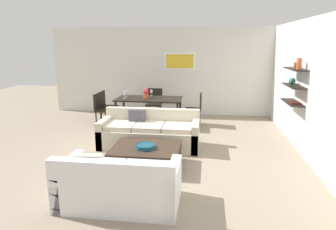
{
  "coord_description": "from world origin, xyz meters",
  "views": [
    {
      "loc": [
        1.08,
        -5.84,
        2.22
      ],
      "look_at": [
        0.28,
        0.2,
        0.75
      ],
      "focal_mm": 32.02,
      "sensor_mm": 36.0,
      "label": 1
    }
  ],
  "objects_px": {
    "decorative_bowl": "(145,146)",
    "dining_table": "(149,101)",
    "dining_chair_right_far": "(196,107)",
    "dining_chair_head": "(154,101)",
    "dining_chair_left_near": "(101,107)",
    "wine_glass_left_near": "(124,94)",
    "coffee_table": "(146,157)",
    "wine_glass_head": "(151,92)",
    "dining_chair_left_far": "(106,104)",
    "wine_glass_left_far": "(126,93)",
    "loveseat_white": "(119,185)",
    "centerpiece_vase": "(146,93)",
    "sofa_beige": "(150,133)"
  },
  "relations": [
    {
      "from": "wine_glass_left_far",
      "to": "centerpiece_vase",
      "type": "xyz_separation_m",
      "value": [
        0.58,
        -0.11,
        0.02
      ]
    },
    {
      "from": "dining_chair_head",
      "to": "centerpiece_vase",
      "type": "relative_size",
      "value": 3.35
    },
    {
      "from": "loveseat_white",
      "to": "dining_chair_right_far",
      "type": "bearing_deg",
      "value": 78.5
    },
    {
      "from": "dining_chair_left_near",
      "to": "loveseat_white",
      "type": "bearing_deg",
      "value": -67.11
    },
    {
      "from": "sofa_beige",
      "to": "coffee_table",
      "type": "xyz_separation_m",
      "value": [
        0.15,
        -1.13,
        -0.1
      ]
    },
    {
      "from": "dining_chair_left_near",
      "to": "dining_chair_right_far",
      "type": "bearing_deg",
      "value": 8.85
    },
    {
      "from": "sofa_beige",
      "to": "dining_chair_left_far",
      "type": "bearing_deg",
      "value": 130.41
    },
    {
      "from": "dining_chair_left_far",
      "to": "dining_chair_left_near",
      "type": "height_order",
      "value": "same"
    },
    {
      "from": "dining_chair_right_far",
      "to": "dining_chair_head",
      "type": "bearing_deg",
      "value": 153.2
    },
    {
      "from": "dining_chair_left_far",
      "to": "wine_glass_left_near",
      "type": "distance_m",
      "value": 0.8
    },
    {
      "from": "decorative_bowl",
      "to": "dining_chair_left_far",
      "type": "distance_m",
      "value": 3.61
    },
    {
      "from": "wine_glass_left_near",
      "to": "coffee_table",
      "type": "bearing_deg",
      "value": -67.05
    },
    {
      "from": "decorative_bowl",
      "to": "centerpiece_vase",
      "type": "xyz_separation_m",
      "value": [
        -0.59,
        2.93,
        0.47
      ]
    },
    {
      "from": "loveseat_white",
      "to": "sofa_beige",
      "type": "bearing_deg",
      "value": 90.99
    },
    {
      "from": "dining_table",
      "to": "dining_chair_left_near",
      "type": "distance_m",
      "value": 1.32
    },
    {
      "from": "sofa_beige",
      "to": "wine_glass_head",
      "type": "height_order",
      "value": "wine_glass_head"
    },
    {
      "from": "dining_chair_head",
      "to": "wine_glass_left_near",
      "type": "xyz_separation_m",
      "value": [
        -0.66,
        -0.96,
        0.38
      ]
    },
    {
      "from": "sofa_beige",
      "to": "coffee_table",
      "type": "relative_size",
      "value": 1.75
    },
    {
      "from": "sofa_beige",
      "to": "decorative_bowl",
      "type": "xyz_separation_m",
      "value": [
        0.15,
        -1.19,
        0.13
      ]
    },
    {
      "from": "dining_chair_head",
      "to": "coffee_table",
      "type": "bearing_deg",
      "value": -82.32
    },
    {
      "from": "dining_chair_left_near",
      "to": "wine_glass_left_near",
      "type": "bearing_deg",
      "value": 8.19
    },
    {
      "from": "wine_glass_head",
      "to": "sofa_beige",
      "type": "bearing_deg",
      "value": -80.52
    },
    {
      "from": "wine_glass_left_near",
      "to": "decorative_bowl",
      "type": "bearing_deg",
      "value": -67.41
    },
    {
      "from": "dining_chair_head",
      "to": "wine_glass_left_far",
      "type": "height_order",
      "value": "wine_glass_left_far"
    },
    {
      "from": "loveseat_white",
      "to": "wine_glass_head",
      "type": "xyz_separation_m",
      "value": [
        -0.4,
        4.59,
        0.58
      ]
    },
    {
      "from": "dining_chair_right_far",
      "to": "wine_glass_head",
      "type": "height_order",
      "value": "wine_glass_head"
    },
    {
      "from": "dining_table",
      "to": "wine_glass_left_near",
      "type": "xyz_separation_m",
      "value": [
        -0.66,
        -0.11,
        0.2
      ]
    },
    {
      "from": "wine_glass_left_far",
      "to": "centerpiece_vase",
      "type": "height_order",
      "value": "centerpiece_vase"
    },
    {
      "from": "dining_chair_left_near",
      "to": "dining_chair_head",
      "type": "height_order",
      "value": "same"
    },
    {
      "from": "dining_chair_left_near",
      "to": "centerpiece_vase",
      "type": "relative_size",
      "value": 3.35
    },
    {
      "from": "wine_glass_head",
      "to": "wine_glass_left_near",
      "type": "bearing_deg",
      "value": -143.08
    },
    {
      "from": "dining_chair_right_far",
      "to": "wine_glass_head",
      "type": "distance_m",
      "value": 1.36
    },
    {
      "from": "loveseat_white",
      "to": "coffee_table",
      "type": "height_order",
      "value": "loveseat_white"
    },
    {
      "from": "dining_chair_head",
      "to": "wine_glass_left_far",
      "type": "xyz_separation_m",
      "value": [
        -0.66,
        -0.74,
        0.37
      ]
    },
    {
      "from": "dining_chair_head",
      "to": "centerpiece_vase",
      "type": "distance_m",
      "value": 0.94
    },
    {
      "from": "centerpiece_vase",
      "to": "dining_chair_right_far",
      "type": "bearing_deg",
      "value": 8.18
    },
    {
      "from": "decorative_bowl",
      "to": "dining_chair_left_near",
      "type": "relative_size",
      "value": 0.4
    },
    {
      "from": "loveseat_white",
      "to": "centerpiece_vase",
      "type": "relative_size",
      "value": 6.28
    },
    {
      "from": "wine_glass_left_far",
      "to": "wine_glass_left_near",
      "type": "distance_m",
      "value": 0.22
    },
    {
      "from": "dining_chair_head",
      "to": "dining_chair_left_far",
      "type": "bearing_deg",
      "value": -153.2
    },
    {
      "from": "dining_table",
      "to": "wine_glass_left_far",
      "type": "bearing_deg",
      "value": 170.52
    },
    {
      "from": "dining_chair_left_near",
      "to": "centerpiece_vase",
      "type": "height_order",
      "value": "centerpiece_vase"
    },
    {
      "from": "dining_chair_left_near",
      "to": "wine_glass_left_near",
      "type": "height_order",
      "value": "wine_glass_left_near"
    },
    {
      "from": "centerpiece_vase",
      "to": "wine_glass_left_near",
      "type": "bearing_deg",
      "value": -168.85
    },
    {
      "from": "decorative_bowl",
      "to": "coffee_table",
      "type": "bearing_deg",
      "value": 95.34
    },
    {
      "from": "centerpiece_vase",
      "to": "wine_glass_head",
      "type": "bearing_deg",
      "value": 78.26
    },
    {
      "from": "sofa_beige",
      "to": "dining_chair_right_far",
      "type": "bearing_deg",
      "value": 64.11
    },
    {
      "from": "coffee_table",
      "to": "dining_chair_left_far",
      "type": "height_order",
      "value": "dining_chair_left_far"
    },
    {
      "from": "decorative_bowl",
      "to": "dining_chair_head",
      "type": "xyz_separation_m",
      "value": [
        -0.51,
        3.78,
        0.09
      ]
    },
    {
      "from": "decorative_bowl",
      "to": "dining_table",
      "type": "height_order",
      "value": "dining_table"
    }
  ]
}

